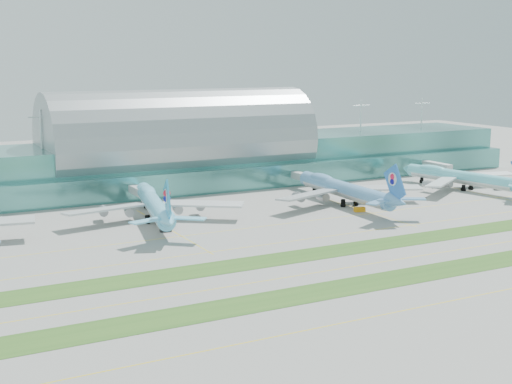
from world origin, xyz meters
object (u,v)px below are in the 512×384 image
terminal (180,154)px  airliner_d (460,176)px  airliner_b (154,203)px  airliner_c (344,189)px

terminal → airliner_d: terminal is taller
airliner_d → airliner_b: bearing=167.8°
airliner_b → airliner_d: airliner_b is taller
airliner_d → airliner_c: bearing=172.7°
airliner_b → airliner_c: (75.71, -7.41, 0.14)m
airliner_c → airliner_d: (64.36, 4.05, -0.54)m
terminal → airliner_c: bearing=-59.8°
terminal → airliner_d: bearing=-32.1°
airliner_b → airliner_c: bearing=6.2°
terminal → airliner_d: (105.17, -66.07, -8.49)m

